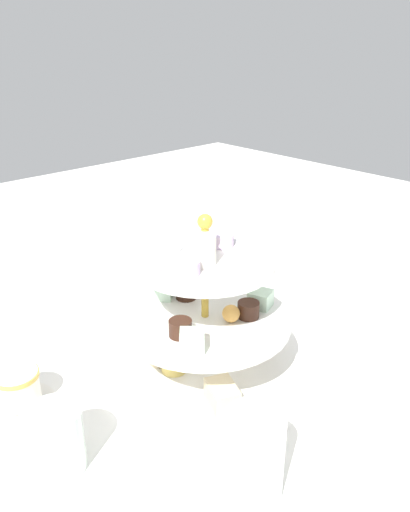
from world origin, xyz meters
TOP-DOWN VIEW (x-y plane):
  - ground_plane at (0.00, 0.00)m, footprint 2.40×2.40m
  - tiered_serving_stand at (0.00, 0.00)m, footprint 0.29×0.29m
  - water_glass_tall_right at (-0.17, -0.17)m, footprint 0.07×0.07m
  - water_glass_short_left at (0.24, 0.01)m, footprint 0.06×0.06m
  - teacup_with_saucer at (0.22, -0.12)m, footprint 0.09×0.09m
  - butter_knife_left at (-0.23, 0.17)m, footprint 0.09×0.16m
  - butter_knife_right at (0.08, -0.28)m, footprint 0.17×0.03m
  - water_glass_mid_back at (0.11, 0.19)m, footprint 0.06×0.06m

SIDE VIEW (x-z plane):
  - ground_plane at x=0.00m, z-range 0.00..0.00m
  - butter_knife_left at x=-0.23m, z-range 0.00..0.00m
  - butter_knife_right at x=0.08m, z-range 0.00..0.00m
  - teacup_with_saucer at x=0.22m, z-range 0.00..0.05m
  - water_glass_short_left at x=0.24m, z-range 0.00..0.08m
  - water_glass_mid_back at x=0.11m, z-range 0.00..0.10m
  - water_glass_tall_right at x=-0.17m, z-range 0.00..0.13m
  - tiered_serving_stand at x=0.00m, z-range -0.05..0.19m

